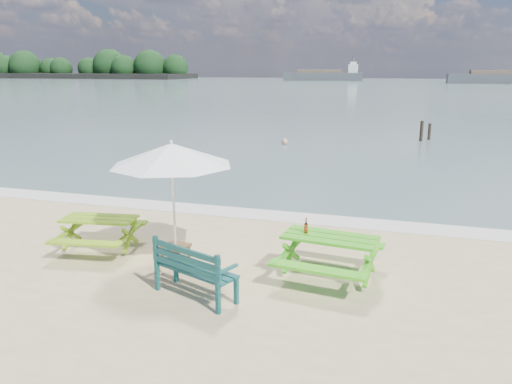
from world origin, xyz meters
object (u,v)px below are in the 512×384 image
(picnic_table_left, at_px, (100,235))
(patio_umbrella, at_px, (172,154))
(swimmer, at_px, (284,156))
(side_table, at_px, (176,252))
(beer_bottle, at_px, (306,228))
(picnic_table_right, at_px, (329,258))
(park_bench, at_px, (196,280))

(picnic_table_left, height_order, patio_umbrella, patio_umbrella)
(picnic_table_left, distance_m, swimmer, 14.98)
(side_table, bearing_deg, picnic_table_left, 178.76)
(beer_bottle, distance_m, swimmer, 15.51)
(picnic_table_left, relative_size, picnic_table_right, 0.91)
(park_bench, height_order, beer_bottle, beer_bottle)
(park_bench, relative_size, side_table, 2.98)
(picnic_table_left, height_order, swimmer, picnic_table_left)
(side_table, relative_size, swimmer, 0.31)
(side_table, height_order, swimmer, side_table)
(picnic_table_left, bearing_deg, park_bench, -27.19)
(patio_umbrella, bearing_deg, beer_bottle, 1.68)
(picnic_table_right, xyz_separation_m, swimmer, (-4.46, 14.97, -0.91))
(park_bench, distance_m, swimmer, 16.55)
(side_table, height_order, patio_umbrella, patio_umbrella)
(picnic_table_right, distance_m, park_bench, 2.37)
(side_table, xyz_separation_m, patio_umbrella, (-0.00, -0.00, 1.90))
(park_bench, xyz_separation_m, side_table, (-1.01, 1.35, -0.12))
(picnic_table_right, relative_size, park_bench, 1.28)
(beer_bottle, bearing_deg, side_table, -178.32)
(side_table, distance_m, beer_bottle, 2.61)
(park_bench, bearing_deg, swimmer, 98.78)
(picnic_table_left, bearing_deg, side_table, -1.24)
(park_bench, height_order, swimmer, park_bench)
(beer_bottle, height_order, swimmer, beer_bottle)
(picnic_table_right, distance_m, side_table, 2.96)
(picnic_table_right, distance_m, swimmer, 15.64)
(side_table, xyz_separation_m, beer_bottle, (2.51, 0.07, 0.71))
(beer_bottle, xyz_separation_m, swimmer, (-4.02, 14.92, -1.40))
(picnic_table_left, relative_size, park_bench, 1.17)
(picnic_table_left, height_order, beer_bottle, beer_bottle)
(park_bench, bearing_deg, side_table, 126.92)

